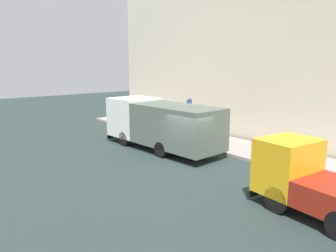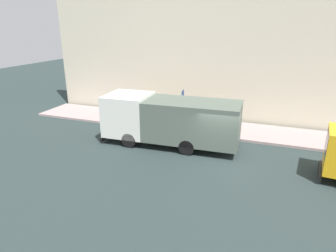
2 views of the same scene
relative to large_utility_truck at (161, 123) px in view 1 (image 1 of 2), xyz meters
name	(u,v)px [view 1 (image 1 of 2)]	position (x,y,z in m)	size (l,w,h in m)	color
ground	(184,165)	(-1.13, -3.28, -1.59)	(80.00, 80.00, 0.00)	#283534
sidewalk	(242,148)	(3.58, -3.28, -1.51)	(3.41, 30.00, 0.16)	#A4908E
building_facade	(269,42)	(5.79, -3.28, 4.75)	(0.50, 30.00, 12.68)	beige
large_utility_truck	(161,123)	(0.00, 0.00, 0.00)	(2.95, 8.18, 2.88)	white
small_flatbed_truck	(318,184)	(-1.45, -10.15, -0.47)	(2.63, 5.43, 2.42)	yellow
pedestrian_walking	(191,120)	(4.42, 2.01, -0.61)	(0.55, 0.55, 1.57)	#51543B
pedestrian_standing	(166,115)	(4.15, 4.55, -0.52)	(0.46, 0.46, 1.73)	#3F3651
pedestrian_third	(181,120)	(3.76, 2.32, -0.58)	(0.43, 0.43, 1.60)	brown
street_sign_post	(189,116)	(2.24, -0.11, 0.18)	(0.44, 0.08, 2.74)	#4C5156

